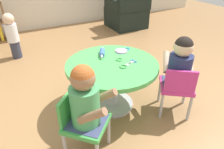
# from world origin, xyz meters

# --- Properties ---
(ground_plane) EXTENTS (10.00, 10.00, 0.00)m
(ground_plane) POSITION_xyz_m (0.00, 0.00, 0.00)
(ground_plane) COLOR #9E7247
(craft_table) EXTENTS (0.88, 0.88, 0.50)m
(craft_table) POSITION_xyz_m (0.00, 0.00, 0.38)
(craft_table) COLOR silver
(craft_table) RESTS_ON ground
(child_chair_left) EXTENTS (0.42, 0.42, 0.54)m
(child_chair_left) POSITION_xyz_m (-0.47, -0.41, 0.31)
(child_chair_left) COLOR #B7B7BC
(child_chair_left) RESTS_ON ground
(seated_child_left) EXTENTS (0.43, 0.44, 0.51)m
(seated_child_left) POSITION_xyz_m (-0.44, -0.44, 0.53)
(seated_child_left) COLOR #3F4772
(seated_child_left) RESTS_ON ground
(child_chair_right) EXTENTS (0.42, 0.42, 0.54)m
(child_chair_right) POSITION_xyz_m (0.48, -0.39, 0.31)
(child_chair_right) COLOR #B7B7BC
(child_chair_right) RESTS_ON ground
(seated_child_right) EXTENTS (0.42, 0.44, 0.51)m
(seated_child_right) POSITION_xyz_m (0.51, -0.36, 0.53)
(seated_child_right) COLOR #3F4772
(seated_child_right) RESTS_ON ground
(armchair_dark) EXTENTS (0.72, 0.72, 0.85)m
(armchair_dark) POSITION_xyz_m (1.51, 2.15, 0.31)
(armchair_dark) COLOR black
(armchair_dark) RESTS_ON ground
(toddler_standing) EXTENTS (0.17, 0.17, 0.67)m
(toddler_standing) POSITION_xyz_m (-0.74, 1.70, 0.36)
(toddler_standing) COLOR #33384C
(toddler_standing) RESTS_ON ground
(rolling_pin) EXTENTS (0.13, 0.21, 0.05)m
(rolling_pin) POSITION_xyz_m (-0.00, 0.21, 0.52)
(rolling_pin) COLOR #3F72CC
(rolling_pin) RESTS_ON craft_table
(craft_scissors) EXTENTS (0.14, 0.10, 0.01)m
(craft_scissors) POSITION_xyz_m (0.18, -0.07, 0.50)
(craft_scissors) COLOR silver
(craft_scissors) RESTS_ON craft_table
(playdough_blob_0) EXTENTS (0.13, 0.13, 0.01)m
(playdough_blob_0) POSITION_xyz_m (0.21, 0.19, 0.50)
(playdough_blob_0) COLOR #CC99E5
(playdough_blob_0) RESTS_ON craft_table
(cookie_cutter_0) EXTENTS (0.07, 0.07, 0.01)m
(cookie_cutter_0) POSITION_xyz_m (0.05, -0.11, 0.50)
(cookie_cutter_0) COLOR #4CB259
(cookie_cutter_0) RESTS_ON craft_table
(cookie_cutter_1) EXTENTS (0.06, 0.06, 0.01)m
(cookie_cutter_1) POSITION_xyz_m (0.09, 0.03, 0.50)
(cookie_cutter_1) COLOR #4CB259
(cookie_cutter_1) RESTS_ON craft_table
(cookie_cutter_2) EXTENTS (0.06, 0.06, 0.01)m
(cookie_cutter_2) POSITION_xyz_m (0.30, 0.21, 0.50)
(cookie_cutter_2) COLOR #3F99D8
(cookie_cutter_2) RESTS_ON craft_table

